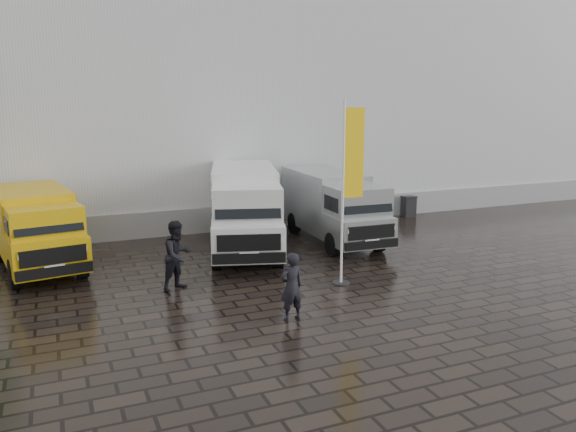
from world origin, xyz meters
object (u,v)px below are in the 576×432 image
van_yellow (37,231)px  person_front (292,287)px  van_white (245,211)px  wheelie_bin (409,206)px  person_tent (178,255)px  van_silver (333,208)px  flagpole (349,183)px

van_yellow → person_front: 8.84m
van_white → van_yellow: bearing=-167.2°
wheelie_bin → person_tent: (-11.69, -5.93, 0.50)m
van_silver → wheelie_bin: van_silver is taller
van_silver → van_yellow: bearing=-180.0°
wheelie_bin → person_front: size_ratio=0.57×
van_white → van_silver: (3.42, 0.00, -0.15)m
person_tent → van_silver: bearing=-4.0°
flagpole → person_tent: (-4.54, 1.32, -1.92)m
van_white → van_silver: size_ratio=1.12×
person_tent → person_front: bearing=-89.1°
van_white → wheelie_bin: size_ratio=6.97×
flagpole → person_front: (-2.56, -1.95, -2.06)m
van_white → wheelie_bin: (8.69, 2.76, -0.94)m
person_front → van_white: bearing=-104.6°
van_silver → flagpole: size_ratio=1.13×
van_silver → flagpole: 5.13m
wheelie_bin → person_front: bearing=-130.4°
flagpole → van_silver: bearing=67.3°
van_yellow → person_tent: bearing=-54.8°
van_yellow → van_silver: 9.99m
van_white → flagpole: 4.97m
person_front → person_tent: (-1.98, 3.27, 0.14)m
van_white → person_tent: size_ratio=3.38×
van_yellow → flagpole: size_ratio=1.02×
van_silver → wheelie_bin: bearing=30.2°
wheelie_bin → person_tent: person_tent is taller
flagpole → wheelie_bin: 10.47m
flagpole → person_front: size_ratio=3.12×
flagpole → van_white: bearing=108.9°
van_white → flagpole: (1.54, -4.49, 1.47)m
van_yellow → flagpole: bearing=-40.7°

